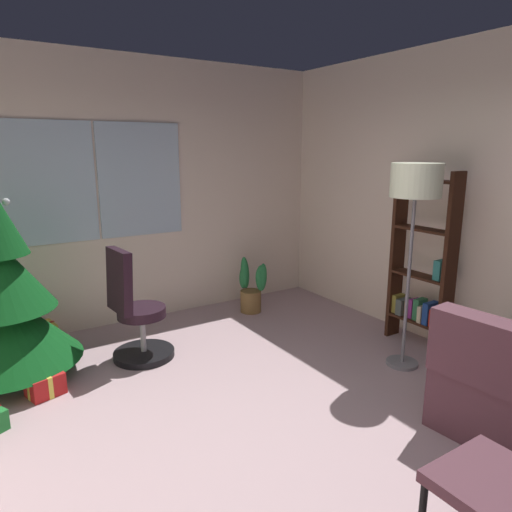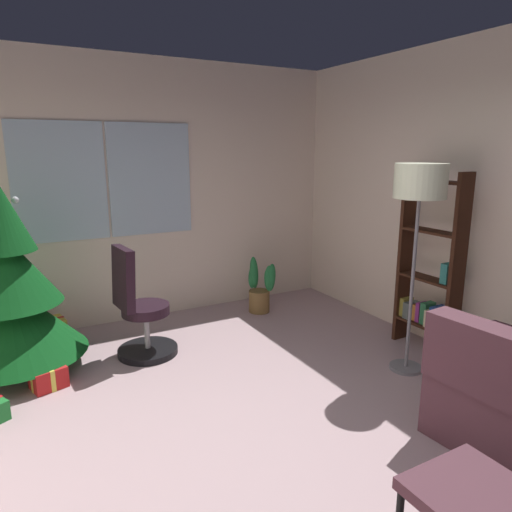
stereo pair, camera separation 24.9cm
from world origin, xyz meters
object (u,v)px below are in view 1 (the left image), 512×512
object	(u,v)px
holiday_tree	(0,298)
gift_box_red	(45,384)
footstool	(491,487)
gift_box_gold	(43,336)
office_chair	(136,317)
bookshelf	(422,273)
potted_plant	(252,289)
floor_lamp	(415,192)

from	to	relation	value
holiday_tree	gift_box_red	world-z (taller)	holiday_tree
footstool	gift_box_gold	size ratio (longest dim) A/B	1.78
footstool	office_chair	bearing A→B (deg)	103.14
gift_box_red	office_chair	bearing A→B (deg)	15.67
footstool	gift_box_red	size ratio (longest dim) A/B	1.69
footstool	office_chair	distance (m)	3.04
gift_box_red	gift_box_gold	distance (m)	0.99
footstool	bookshelf	world-z (taller)	bookshelf
footstool	potted_plant	world-z (taller)	potted_plant
office_chair	floor_lamp	bearing A→B (deg)	-35.47
holiday_tree	floor_lamp	xyz separation A→B (m)	(3.01, -1.63, 0.84)
gift_box_red	footstool	bearing A→B (deg)	-60.93
potted_plant	bookshelf	bearing A→B (deg)	-63.52
bookshelf	potted_plant	world-z (taller)	bookshelf
potted_plant	floor_lamp	bearing A→B (deg)	-78.85
footstool	gift_box_red	xyz separation A→B (m)	(-1.52, 2.73, -0.29)
bookshelf	potted_plant	size ratio (longest dim) A/B	2.65
holiday_tree	floor_lamp	size ratio (longest dim) A/B	1.17
holiday_tree	gift_box_red	size ratio (longest dim) A/B	6.91
holiday_tree	office_chair	bearing A→B (deg)	-12.05
gift_box_gold	bookshelf	xyz separation A→B (m)	(3.13, -1.93, 0.62)
gift_box_red	potted_plant	distance (m)	2.54
holiday_tree	bookshelf	world-z (taller)	holiday_tree
footstool	gift_box_gold	xyz separation A→B (m)	(-1.38, 3.71, -0.26)
bookshelf	holiday_tree	bearing A→B (deg)	158.07
gift_box_gold	floor_lamp	distance (m)	3.71
gift_box_red	bookshelf	size ratio (longest dim) A/B	0.18
gift_box_gold	bookshelf	bearing A→B (deg)	-31.64
footstool	bookshelf	size ratio (longest dim) A/B	0.30
bookshelf	floor_lamp	bearing A→B (deg)	-154.34
gift_box_gold	gift_box_red	bearing A→B (deg)	-97.91
bookshelf	office_chair	bearing A→B (deg)	154.23
office_chair	floor_lamp	xyz separation A→B (m)	(1.97, -1.40, 1.15)
office_chair	potted_plant	bearing A→B (deg)	18.46
footstool	bookshelf	xyz separation A→B (m)	(1.75, 1.78, 0.36)
footstool	floor_lamp	size ratio (longest dim) A/B	0.29
office_chair	gift_box_red	bearing A→B (deg)	-164.33
footstool	bookshelf	bearing A→B (deg)	45.59
footstool	office_chair	size ratio (longest dim) A/B	0.49
bookshelf	potted_plant	xyz separation A→B (m)	(-0.85, 1.71, -0.47)
floor_lamp	bookshelf	bearing A→B (deg)	25.66
gift_box_red	bookshelf	world-z (taller)	bookshelf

